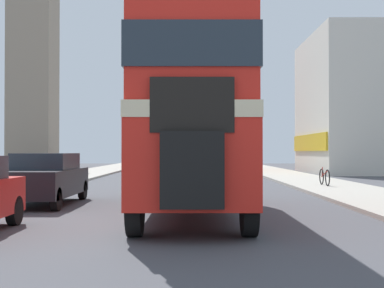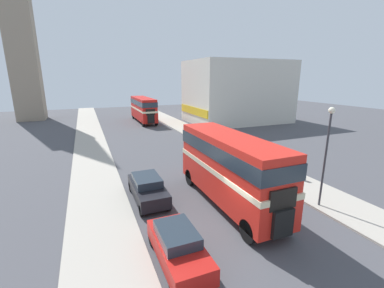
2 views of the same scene
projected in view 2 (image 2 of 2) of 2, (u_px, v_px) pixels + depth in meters
name	position (u px, v px, depth m)	size (l,w,h in m)	color
ground_plane	(245.00, 229.00, 13.12)	(120.00, 120.00, 0.00)	#47474C
sidewalk_right	(338.00, 204.00, 15.61)	(3.50, 120.00, 0.12)	#A8A093
sidewalk_left	(107.00, 264.00, 10.60)	(3.50, 120.00, 0.12)	#A8A093
double_decker_bus	(229.00, 164.00, 15.18)	(2.45, 9.43, 4.29)	red
bus_distant	(143.00, 108.00, 44.25)	(2.42, 10.86, 4.17)	red
car_parked_near	(178.00, 246.00, 10.60)	(1.66, 4.12, 1.51)	red
car_parked_mid	(148.00, 188.00, 16.11)	(1.76, 4.40, 1.55)	black
pedestrian_walking	(293.00, 165.00, 19.49)	(0.34, 0.34, 1.66)	#282833
bicycle_on_pavement	(230.00, 148.00, 26.43)	(0.05, 1.76, 0.78)	black
street_lamp	(327.00, 143.00, 14.45)	(0.36, 0.36, 5.86)	#38383D
church_tower	(14.00, 1.00, 42.24)	(4.65, 4.65, 38.78)	gray
shop_building_block	(237.00, 92.00, 44.34)	(16.49, 11.39, 10.27)	beige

